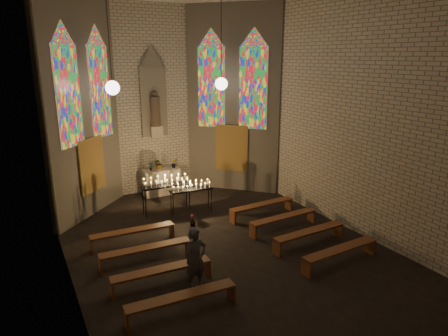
{
  "coord_description": "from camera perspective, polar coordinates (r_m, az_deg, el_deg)",
  "views": [
    {
      "loc": [
        -4.78,
        -8.54,
        5.16
      ],
      "look_at": [
        0.28,
        0.87,
        2.14
      ],
      "focal_mm": 32.0,
      "sensor_mm": 36.0,
      "label": 1
    }
  ],
  "objects": [
    {
      "name": "votive_stand_left",
      "position": [
        13.53,
        -8.27,
        -2.12
      ],
      "size": [
        1.67,
        0.45,
        1.21
      ],
      "rotation": [
        0.0,
        0.0,
        -0.04
      ],
      "color": "black",
      "rests_on": "ground"
    },
    {
      "name": "flower_vase_left",
      "position": [
        15.16,
        -10.45,
        0.23
      ],
      "size": [
        0.2,
        0.16,
        0.33
      ],
      "primitive_type": "imported",
      "rotation": [
        0.0,
        0.0,
        0.26
      ],
      "color": "#4C723F",
      "rests_on": "altar"
    },
    {
      "name": "pew_right_0",
      "position": [
        13.31,
        5.44,
        -5.41
      ],
      "size": [
        2.35,
        0.44,
        0.45
      ],
      "rotation": [
        0.0,
        0.0,
        0.05
      ],
      "color": "brown",
      "rests_on": "ground"
    },
    {
      "name": "altar",
      "position": [
        15.5,
        -8.94,
        -1.92
      ],
      "size": [
        1.4,
        0.6,
        1.0
      ],
      "primitive_type": "cube",
      "color": "beige",
      "rests_on": "ground"
    },
    {
      "name": "floor",
      "position": [
        11.07,
        0.9,
        -12.02
      ],
      "size": [
        12.0,
        12.0,
        0.0
      ],
      "primitive_type": "plane",
      "color": "black",
      "rests_on": "ground"
    },
    {
      "name": "aisle_flower_pot",
      "position": [
        12.64,
        -4.5,
        -7.48
      ],
      "size": [
        0.25,
        0.25,
        0.36
      ],
      "primitive_type": "imported",
      "rotation": [
        0.0,
        0.0,
        0.3
      ],
      "color": "#4C723F",
      "rests_on": "ground"
    },
    {
      "name": "pew_left_3",
      "position": [
        8.64,
        -6.06,
        -18.04
      ],
      "size": [
        2.35,
        0.44,
        0.45
      ],
      "rotation": [
        0.0,
        0.0,
        -0.05
      ],
      "color": "brown",
      "rests_on": "ground"
    },
    {
      "name": "pew_right_3",
      "position": [
        10.78,
        16.27,
        -11.33
      ],
      "size": [
        2.35,
        0.44,
        0.45
      ],
      "rotation": [
        0.0,
        0.0,
        0.05
      ],
      "color": "brown",
      "rests_on": "ground"
    },
    {
      "name": "pew_left_0",
      "position": [
        11.65,
        -12.91,
        -8.96
      ],
      "size": [
        2.35,
        0.44,
        0.45
      ],
      "rotation": [
        0.0,
        0.0,
        -0.05
      ],
      "color": "brown",
      "rests_on": "ground"
    },
    {
      "name": "pew_right_1",
      "position": [
        12.41,
        8.52,
        -7.14
      ],
      "size": [
        2.35,
        0.44,
        0.45
      ],
      "rotation": [
        0.0,
        0.0,
        0.05
      ],
      "color": "brown",
      "rests_on": "ground"
    },
    {
      "name": "visitor",
      "position": [
        9.24,
        -4.05,
        -12.81
      ],
      "size": [
        0.59,
        0.43,
        1.49
      ],
      "primitive_type": "imported",
      "rotation": [
        0.0,
        0.0,
        0.14
      ],
      "color": "#44454D",
      "rests_on": "ground"
    },
    {
      "name": "room",
      "position": [
        12.92,
        -6.41,
        9.25
      ],
      "size": [
        8.22,
        12.43,
        7.0
      ],
      "color": "beige",
      "rests_on": "ground"
    },
    {
      "name": "flower_vase_center",
      "position": [
        15.33,
        -9.27,
        0.65
      ],
      "size": [
        0.4,
        0.35,
        0.43
      ],
      "primitive_type": "imported",
      "rotation": [
        0.0,
        0.0,
        0.03
      ],
      "color": "#4C723F",
      "rests_on": "altar"
    },
    {
      "name": "votive_stand_right",
      "position": [
        13.4,
        -4.73,
        -2.8
      ],
      "size": [
        1.46,
        0.45,
        1.05
      ],
      "rotation": [
        0.0,
        0.0,
        -0.08
      ],
      "color": "black",
      "rests_on": "ground"
    },
    {
      "name": "pew_right_2",
      "position": [
        11.56,
        12.1,
        -9.11
      ],
      "size": [
        2.35,
        0.44,
        0.45
      ],
      "rotation": [
        0.0,
        0.0,
        0.05
      ],
      "color": "brown",
      "rests_on": "ground"
    },
    {
      "name": "flower_vase_right",
      "position": [
        15.4,
        -7.15,
        0.68
      ],
      "size": [
        0.23,
        0.2,
        0.36
      ],
      "primitive_type": "imported",
      "rotation": [
        0.0,
        0.0,
        -0.23
      ],
      "color": "#4C723F",
      "rests_on": "altar"
    },
    {
      "name": "pew_left_1",
      "position": [
        10.6,
        -11.11,
        -11.42
      ],
      "size": [
        2.35,
        0.44,
        0.45
      ],
      "rotation": [
        0.0,
        0.0,
        -0.05
      ],
      "color": "brown",
      "rests_on": "ground"
    },
    {
      "name": "pew_left_2",
      "position": [
        9.6,
        -8.88,
        -14.41
      ],
      "size": [
        2.35,
        0.44,
        0.45
      ],
      "rotation": [
        0.0,
        0.0,
        -0.05
      ],
      "color": "brown",
      "rests_on": "ground"
    }
  ]
}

